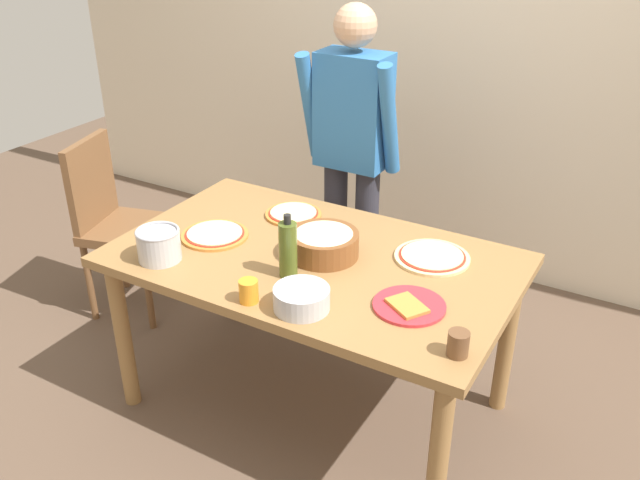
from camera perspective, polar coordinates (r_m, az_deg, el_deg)
The scene contains 15 objects.
ground at distance 3.17m, azimuth -0.47°, elevation -13.45°, with size 8.00×8.00×0.00m, color brown.
wall_back at distance 3.93m, azimuth 11.83°, elevation 15.61°, with size 5.60×0.10×2.60m, color beige.
dining_table at distance 2.78m, azimuth -0.52°, elevation -2.99°, with size 1.60×0.96×0.76m.
person_cook at distance 3.36m, azimuth 2.71°, elevation 7.72°, with size 0.49×0.25×1.62m.
chair_wooden_left at distance 3.72m, azimuth -16.83°, elevation 1.88°, with size 0.49×0.49×0.95m.
pizza_raw_on_board at distance 2.74m, azimuth 9.37°, elevation -1.39°, with size 0.30×0.30×0.02m.
pizza_cooked_on_tray at distance 2.91m, azimuth -8.80°, elevation 0.46°, with size 0.28×0.28×0.02m.
pizza_second_cooked at distance 3.06m, azimuth -2.24°, elevation 2.21°, with size 0.25×0.25×0.02m.
plate_with_slice at distance 2.43m, azimuth 7.45°, elevation -5.47°, with size 0.26×0.26×0.02m.
popcorn_bowl at distance 2.71m, azimuth 0.33°, elevation -0.16°, with size 0.28×0.28×0.11m.
mixing_bowl_steel at distance 2.39m, azimuth -1.55°, elevation -4.93°, with size 0.20×0.20×0.08m.
olive_oil_bottle at distance 2.55m, azimuth -2.69°, elevation -0.78°, with size 0.07×0.07×0.26m.
steel_pot at distance 2.75m, azimuth -13.34°, elevation -0.37°, with size 0.17×0.17×0.13m.
cup_orange at distance 2.44m, azimuth -5.99°, elevation -4.27°, with size 0.07×0.07×0.09m, color orange.
cup_small_brown at distance 2.21m, azimuth 11.48°, elevation -8.50°, with size 0.07×0.07×0.09m, color brown.
Camera 1 is at (1.22, -2.05, 2.09)m, focal length 38.24 mm.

